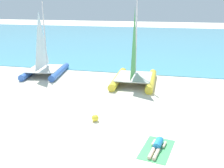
# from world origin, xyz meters

# --- Properties ---
(ground_plane) EXTENTS (120.00, 120.00, 0.00)m
(ground_plane) POSITION_xyz_m (0.00, 10.00, 0.00)
(ground_plane) COLOR beige
(ocean_water) EXTENTS (120.00, 40.00, 0.05)m
(ocean_water) POSITION_xyz_m (0.00, 32.31, 0.03)
(ocean_water) COLOR #4C9EB7
(ocean_water) RESTS_ON ground
(sailboat_blue) EXTENTS (3.33, 4.65, 5.62)m
(sailboat_blue) POSITION_xyz_m (-6.63, 10.49, 0.84)
(sailboat_blue) COLOR blue
(sailboat_blue) RESTS_ON ground
(sailboat_yellow) EXTENTS (3.01, 4.62, 5.93)m
(sailboat_yellow) POSITION_xyz_m (0.63, 9.70, 0.88)
(sailboat_yellow) COLOR yellow
(sailboat_yellow) RESTS_ON ground
(towel_right) EXTENTS (1.41, 2.06, 0.01)m
(towel_right) POSITION_xyz_m (2.83, 1.23, 0.01)
(towel_right) COLOR #4CB266
(towel_right) RESTS_ON ground
(sunbather_right) EXTENTS (0.67, 1.56, 0.30)m
(sunbather_right) POSITION_xyz_m (2.84, 1.29, 0.13)
(sunbather_right) COLOR #268CCC
(sunbather_right) RESTS_ON towel_right
(beach_ball) EXTENTS (0.34, 0.34, 0.34)m
(beach_ball) POSITION_xyz_m (-0.28, 3.16, 0.17)
(beach_ball) COLOR yellow
(beach_ball) RESTS_ON ground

